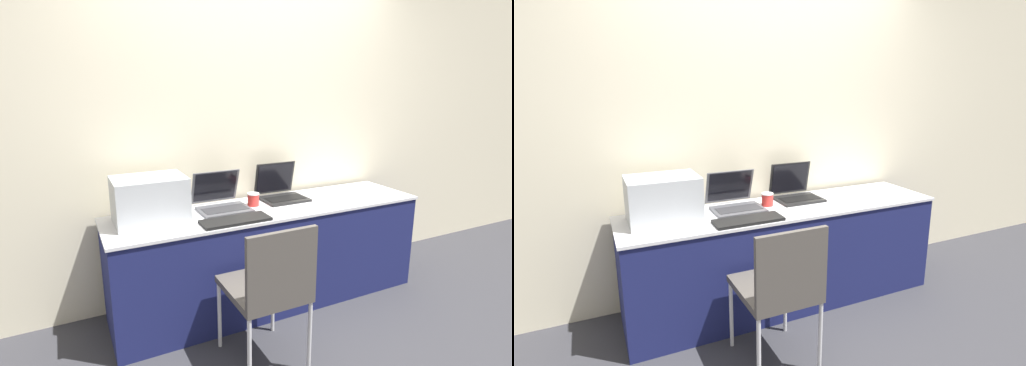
# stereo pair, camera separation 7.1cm
# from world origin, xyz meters

# --- Properties ---
(ground_plane) EXTENTS (14.00, 14.00, 0.00)m
(ground_plane) POSITION_xyz_m (0.00, 0.00, 0.00)
(ground_plane) COLOR #333338
(wall_back) EXTENTS (8.00, 0.05, 2.60)m
(wall_back) POSITION_xyz_m (0.00, 0.65, 1.30)
(wall_back) COLOR beige
(wall_back) RESTS_ON ground_plane
(table) EXTENTS (2.34, 0.59, 0.75)m
(table) POSITION_xyz_m (0.00, 0.28, 0.38)
(table) COLOR #191E51
(table) RESTS_ON ground_plane
(printer) EXTENTS (0.45, 0.33, 0.29)m
(printer) POSITION_xyz_m (-0.85, 0.33, 0.91)
(printer) COLOR #B2B7BC
(printer) RESTS_ON table
(laptop_left) EXTENTS (0.35, 0.36, 0.26)m
(laptop_left) POSITION_xyz_m (-0.34, 0.39, 0.81)
(laptop_left) COLOR #4C4C51
(laptop_left) RESTS_ON table
(laptop_right) EXTENTS (0.34, 0.32, 0.27)m
(laptop_right) POSITION_xyz_m (0.17, 0.43, 0.81)
(laptop_right) COLOR black
(laptop_right) RESTS_ON table
(external_keyboard) EXTENTS (0.45, 0.17, 0.02)m
(external_keyboard) POSITION_xyz_m (-0.36, 0.09, 0.76)
(external_keyboard) COLOR black
(external_keyboard) RESTS_ON table
(coffee_cup) EXTENTS (0.09, 0.09, 0.09)m
(coffee_cup) POSITION_xyz_m (-0.10, 0.36, 0.80)
(coffee_cup) COLOR red
(coffee_cup) RESTS_ON table
(chair) EXTENTS (0.41, 0.47, 0.89)m
(chair) POSITION_xyz_m (-0.36, -0.37, 0.53)
(chair) COLOR #4C4742
(chair) RESTS_ON ground_plane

